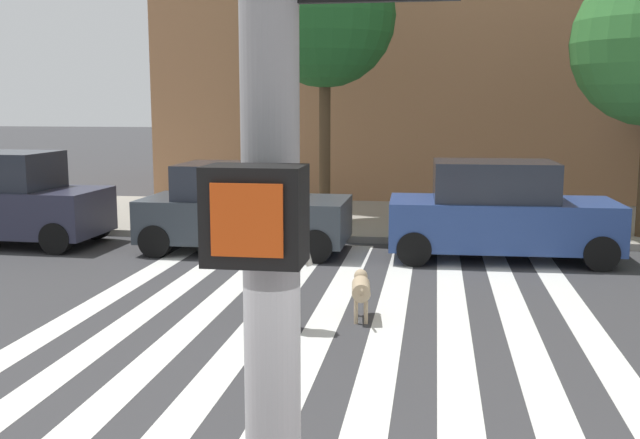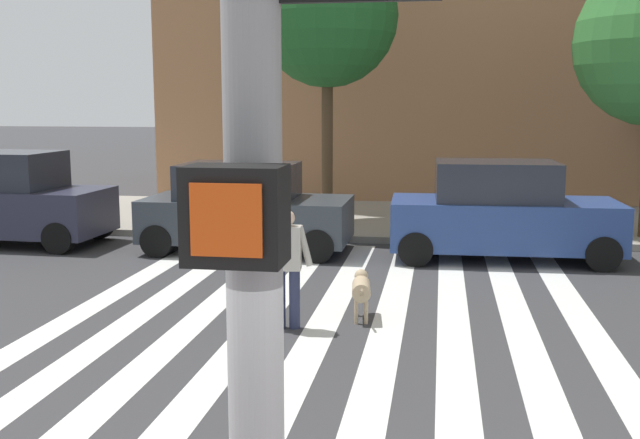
{
  "view_description": "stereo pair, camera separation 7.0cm",
  "coord_description": "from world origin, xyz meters",
  "px_view_note": "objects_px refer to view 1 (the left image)",
  "views": [
    {
      "loc": [
        0.5,
        -2.94,
        3.06
      ],
      "look_at": [
        -1.01,
        6.83,
        1.51
      ],
      "focal_mm": 41.92,
      "sensor_mm": 36.0,
      "label": 1
    },
    {
      "loc": [
        0.57,
        -2.93,
        3.06
      ],
      "look_at": [
        -1.01,
        6.83,
        1.51
      ],
      "focal_mm": 41.92,
      "sensor_mm": 36.0,
      "label": 2
    }
  ],
  "objects_px": {
    "parked_car_behind_first": "(243,209)",
    "street_tree_nearest": "(325,17)",
    "pedestrian_dog_walker": "(287,262)",
    "parked_car_near_curb": "(4,200)",
    "parked_car_third_in_line": "(499,213)",
    "dog_on_leash": "(361,288)"
  },
  "relations": [
    {
      "from": "parked_car_behind_first",
      "to": "parked_car_third_in_line",
      "type": "xyz_separation_m",
      "value": [
        5.16,
        -0.0,
        0.04
      ]
    },
    {
      "from": "parked_car_third_in_line",
      "to": "pedestrian_dog_walker",
      "type": "bearing_deg",
      "value": -122.16
    },
    {
      "from": "parked_car_behind_first",
      "to": "street_tree_nearest",
      "type": "xyz_separation_m",
      "value": [
        1.23,
        3.18,
        4.18
      ]
    },
    {
      "from": "street_tree_nearest",
      "to": "parked_car_behind_first",
      "type": "bearing_deg",
      "value": -111.06
    },
    {
      "from": "parked_car_behind_first",
      "to": "street_tree_nearest",
      "type": "relative_size",
      "value": 0.64
    },
    {
      "from": "parked_car_near_curb",
      "to": "dog_on_leash",
      "type": "distance_m",
      "value": 9.4
    },
    {
      "from": "parked_car_behind_first",
      "to": "pedestrian_dog_walker",
      "type": "bearing_deg",
      "value": -69.23
    },
    {
      "from": "street_tree_nearest",
      "to": "pedestrian_dog_walker",
      "type": "relative_size",
      "value": 4.03
    },
    {
      "from": "street_tree_nearest",
      "to": "parked_car_third_in_line",
      "type": "bearing_deg",
      "value": -39.0
    },
    {
      "from": "dog_on_leash",
      "to": "pedestrian_dog_walker",
      "type": "bearing_deg",
      "value": -147.44
    },
    {
      "from": "street_tree_nearest",
      "to": "pedestrian_dog_walker",
      "type": "distance_m",
      "value": 9.31
    },
    {
      "from": "parked_car_near_curb",
      "to": "parked_car_third_in_line",
      "type": "height_order",
      "value": "parked_car_near_curb"
    },
    {
      "from": "parked_car_third_in_line",
      "to": "dog_on_leash",
      "type": "xyz_separation_m",
      "value": [
        -2.27,
        -4.51,
        -0.48
      ]
    },
    {
      "from": "parked_car_behind_first",
      "to": "street_tree_nearest",
      "type": "distance_m",
      "value": 5.39
    },
    {
      "from": "street_tree_nearest",
      "to": "dog_on_leash",
      "type": "relative_size",
      "value": 6.75
    },
    {
      "from": "parked_car_near_curb",
      "to": "parked_car_third_in_line",
      "type": "xyz_separation_m",
      "value": [
        10.5,
        -0.0,
        -0.04
      ]
    },
    {
      "from": "parked_car_near_curb",
      "to": "dog_on_leash",
      "type": "xyz_separation_m",
      "value": [
        8.23,
        -4.52,
        -0.52
      ]
    },
    {
      "from": "parked_car_near_curb",
      "to": "street_tree_nearest",
      "type": "relative_size",
      "value": 0.64
    },
    {
      "from": "parked_car_near_curb",
      "to": "dog_on_leash",
      "type": "bearing_deg",
      "value": -28.75
    },
    {
      "from": "pedestrian_dog_walker",
      "to": "parked_car_behind_first",
      "type": "bearing_deg",
      "value": 110.77
    },
    {
      "from": "parked_car_near_curb",
      "to": "parked_car_behind_first",
      "type": "relative_size",
      "value": 1.01
    },
    {
      "from": "parked_car_near_curb",
      "to": "pedestrian_dog_walker",
      "type": "height_order",
      "value": "parked_car_near_curb"
    }
  ]
}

